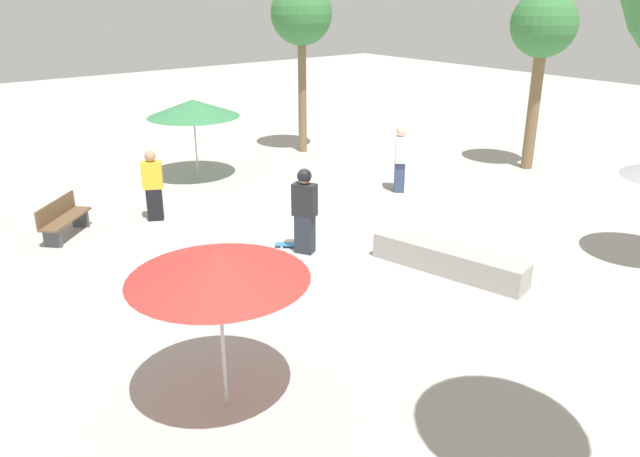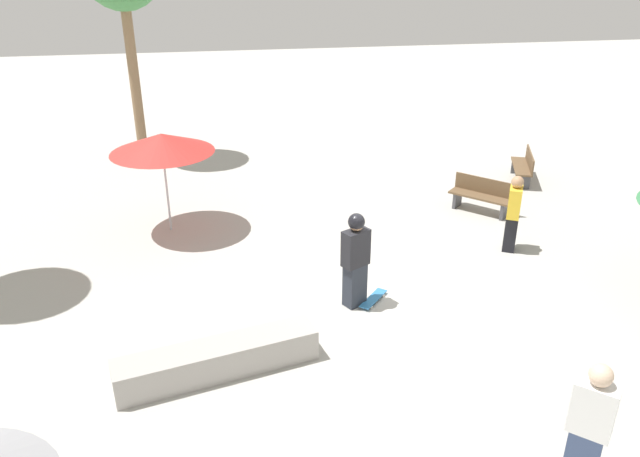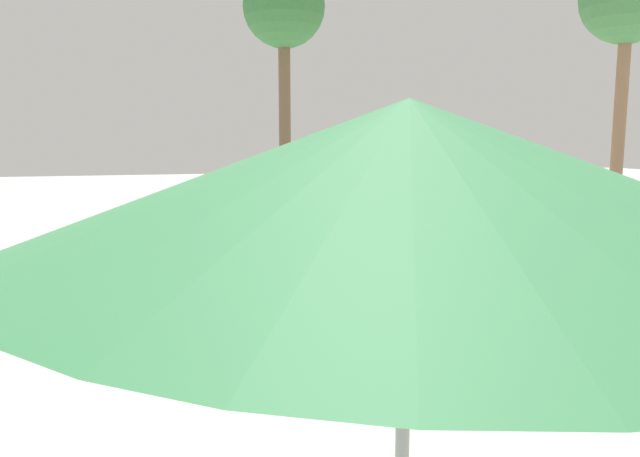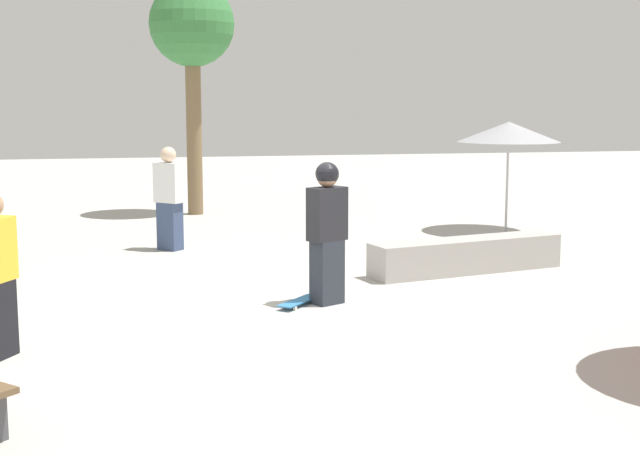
% 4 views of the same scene
% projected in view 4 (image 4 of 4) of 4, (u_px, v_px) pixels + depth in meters
% --- Properties ---
extents(ground_plane, '(60.00, 60.00, 0.00)m').
position_uv_depth(ground_plane, '(256.00, 312.00, 11.19)').
color(ground_plane, '#B2AFA8').
extents(skater_main, '(0.56, 0.48, 1.85)m').
position_uv_depth(skater_main, '(327.00, 228.00, 11.51)').
color(skater_main, '#282D38').
rests_on(skater_main, ground_plane).
extents(skateboard, '(0.68, 0.73, 0.07)m').
position_uv_depth(skateboard, '(299.00, 301.00, 11.53)').
color(skateboard, teal).
rests_on(skateboard, ground_plane).
extents(concrete_ledge, '(3.24, 1.30, 0.52)m').
position_uv_depth(concrete_ledge, '(466.00, 255.00, 13.73)').
color(concrete_ledge, '#A8A39E').
rests_on(concrete_ledge, ground_plane).
extents(shade_umbrella_grey, '(2.03, 2.03, 2.20)m').
position_uv_depth(shade_umbrella_grey, '(509.00, 132.00, 17.68)').
color(shade_umbrella_grey, '#B7B7BC').
rests_on(shade_umbrella_grey, ground_plane).
extents(palm_tree_far_back, '(1.92, 1.92, 5.28)m').
position_uv_depth(palm_tree_far_back, '(192.00, 31.00, 20.02)').
color(palm_tree_far_back, brown).
rests_on(palm_tree_far_back, ground_plane).
extents(bystander_far, '(0.55, 0.54, 1.82)m').
position_uv_depth(bystander_far, '(169.00, 199.00, 15.64)').
color(bystander_far, '#38476B').
rests_on(bystander_far, ground_plane).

